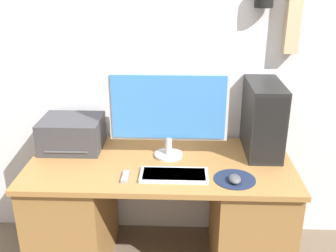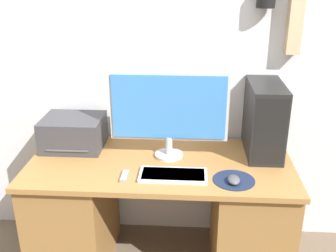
{
  "view_description": "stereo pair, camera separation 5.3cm",
  "coord_description": "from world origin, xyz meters",
  "px_view_note": "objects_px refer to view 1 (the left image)",
  "views": [
    {
      "loc": [
        0.12,
        -1.65,
        1.74
      ],
      "look_at": [
        0.04,
        0.35,
        0.94
      ],
      "focal_mm": 42.0,
      "sensor_mm": 36.0,
      "label": 1
    },
    {
      "loc": [
        0.17,
        -1.65,
        1.74
      ],
      "look_at": [
        0.04,
        0.35,
        0.94
      ],
      "focal_mm": 42.0,
      "sensor_mm": 36.0,
      "label": 2
    }
  ],
  "objects_px": {
    "computer_tower": "(263,118)",
    "printer": "(72,134)",
    "keyboard": "(174,175)",
    "remote_control": "(125,177)",
    "mouse": "(235,179)",
    "monitor": "(169,109)"
  },
  "relations": [
    {
      "from": "remote_control",
      "to": "mouse",
      "type": "bearing_deg",
      "value": -2.62
    },
    {
      "from": "monitor",
      "to": "mouse",
      "type": "relative_size",
      "value": 7.29
    },
    {
      "from": "computer_tower",
      "to": "remote_control",
      "type": "relative_size",
      "value": 3.72
    },
    {
      "from": "monitor",
      "to": "mouse",
      "type": "bearing_deg",
      "value": -40.3
    },
    {
      "from": "computer_tower",
      "to": "printer",
      "type": "bearing_deg",
      "value": 179.89
    },
    {
      "from": "mouse",
      "to": "computer_tower",
      "type": "bearing_deg",
      "value": 62.84
    },
    {
      "from": "mouse",
      "to": "remote_control",
      "type": "height_order",
      "value": "mouse"
    },
    {
      "from": "computer_tower",
      "to": "monitor",
      "type": "bearing_deg",
      "value": -170.83
    },
    {
      "from": "printer",
      "to": "remote_control",
      "type": "bearing_deg",
      "value": -44.33
    },
    {
      "from": "mouse",
      "to": "computer_tower",
      "type": "distance_m",
      "value": 0.47
    },
    {
      "from": "keyboard",
      "to": "remote_control",
      "type": "relative_size",
      "value": 3.17
    },
    {
      "from": "monitor",
      "to": "computer_tower",
      "type": "bearing_deg",
      "value": 9.17
    },
    {
      "from": "mouse",
      "to": "computer_tower",
      "type": "xyz_separation_m",
      "value": [
        0.2,
        0.39,
        0.19
      ]
    },
    {
      "from": "mouse",
      "to": "printer",
      "type": "distance_m",
      "value": 1.02
    },
    {
      "from": "remote_control",
      "to": "printer",
      "type": "bearing_deg",
      "value": 135.67
    },
    {
      "from": "monitor",
      "to": "computer_tower",
      "type": "height_order",
      "value": "monitor"
    },
    {
      "from": "monitor",
      "to": "remote_control",
      "type": "xyz_separation_m",
      "value": [
        -0.22,
        -0.27,
        -0.28
      ]
    },
    {
      "from": "mouse",
      "to": "printer",
      "type": "bearing_deg",
      "value": 157.52
    },
    {
      "from": "mouse",
      "to": "monitor",
      "type": "bearing_deg",
      "value": 139.7
    },
    {
      "from": "keyboard",
      "to": "computer_tower",
      "type": "xyz_separation_m",
      "value": [
        0.51,
        0.34,
        0.2
      ]
    },
    {
      "from": "mouse",
      "to": "printer",
      "type": "relative_size",
      "value": 0.26
    },
    {
      "from": "computer_tower",
      "to": "printer",
      "type": "xyz_separation_m",
      "value": [
        -1.14,
        0.0,
        -0.12
      ]
    }
  ]
}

